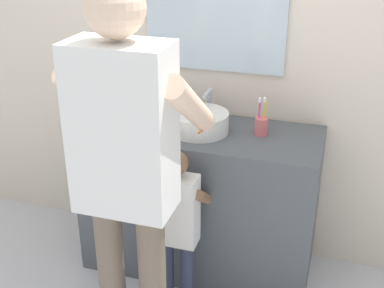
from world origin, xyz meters
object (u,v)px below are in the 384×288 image
soap_bottle (150,112)px  adult_parent (126,153)px  toothbrush_cup (261,125)px  child_toddler (177,218)px

soap_bottle → adult_parent: (0.20, -0.75, 0.11)m
toothbrush_cup → adult_parent: adult_parent is taller
child_toddler → adult_parent: size_ratio=0.53×
toothbrush_cup → child_toddler: toothbrush_cup is taller
soap_bottle → child_toddler: 0.65m
adult_parent → child_toddler: bearing=72.6°
soap_bottle → toothbrush_cup: bearing=2.6°
child_toddler → adult_parent: bearing=-107.4°
soap_bottle → adult_parent: 0.78m
toothbrush_cup → child_toddler: size_ratio=0.22×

